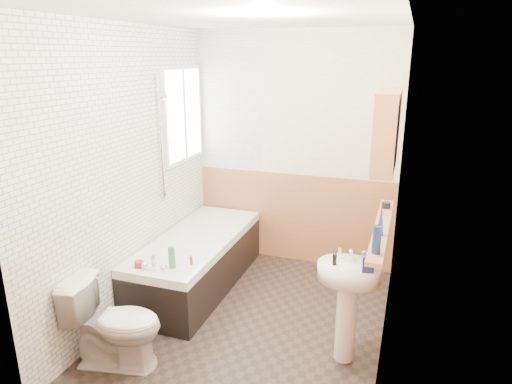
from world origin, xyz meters
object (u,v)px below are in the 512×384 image
at_px(bathtub, 198,260).
at_px(sink, 348,292).
at_px(medicine_cabinet, 386,131).
at_px(pine_shelf, 382,228).
at_px(toilet, 115,324).

height_order(bathtub, sink, sink).
bearing_deg(sink, medicine_cabinet, 55.82).
distance_m(bathtub, medicine_cabinet, 2.34).
distance_m(bathtub, pine_shelf, 2.05).
distance_m(sink, pine_shelf, 0.56).
bearing_deg(toilet, bathtub, -11.92).
relative_size(toilet, sink, 0.78).
relative_size(bathtub, medicine_cabinet, 2.97).
distance_m(toilet, medicine_cabinet, 2.39).
bearing_deg(toilet, medicine_cabinet, -77.08).
relative_size(toilet, medicine_cabinet, 1.16).
xyz_separation_m(bathtub, toilet, (-0.03, -1.31, 0.07)).
bearing_deg(toilet, sink, -79.40).
xyz_separation_m(toilet, sink, (1.60, 0.62, 0.22)).
height_order(toilet, medicine_cabinet, medicine_cabinet).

